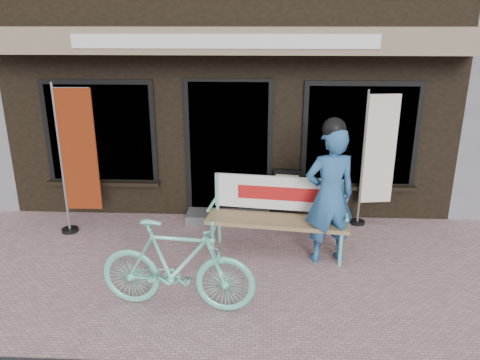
# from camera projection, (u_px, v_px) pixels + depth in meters

# --- Properties ---
(ground) EXTENTS (70.00, 70.00, 0.00)m
(ground) POSITION_uv_depth(u_px,v_px,m) (218.00, 279.00, 5.73)
(ground) COLOR #AD8487
(ground) RESTS_ON ground
(storefront) EXTENTS (7.00, 6.77, 6.00)m
(storefront) POSITION_uv_depth(u_px,v_px,m) (239.00, 21.00, 9.46)
(storefront) COLOR black
(storefront) RESTS_ON ground
(bench) EXTENTS (1.93, 0.71, 1.02)m
(bench) POSITION_uv_depth(u_px,v_px,m) (278.00, 209.00, 6.28)
(bench) COLOR #6AD0BA
(bench) RESTS_ON ground
(person) EXTENTS (0.73, 0.56, 1.91)m
(person) POSITION_uv_depth(u_px,v_px,m) (330.00, 193.00, 5.91)
(person) COLOR #295A8F
(person) RESTS_ON ground
(bicycle) EXTENTS (1.76, 0.67, 1.03)m
(bicycle) POSITION_uv_depth(u_px,v_px,m) (177.00, 265.00, 5.01)
(bicycle) COLOR #6AD0BA
(bicycle) RESTS_ON ground
(nobori_red) EXTENTS (0.65, 0.25, 2.22)m
(nobori_red) POSITION_uv_depth(u_px,v_px,m) (76.00, 158.00, 6.65)
(nobori_red) COLOR gray
(nobori_red) RESTS_ON ground
(nobori_cream) EXTENTS (0.62, 0.26, 2.08)m
(nobori_cream) POSITION_uv_depth(u_px,v_px,m) (377.00, 157.00, 6.98)
(nobori_cream) COLOR gray
(nobori_cream) RESTS_ON ground
(menu_stand) EXTENTS (0.42, 0.15, 0.84)m
(menu_stand) POSITION_uv_depth(u_px,v_px,m) (287.00, 195.00, 7.30)
(menu_stand) COLOR black
(menu_stand) RESTS_ON ground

